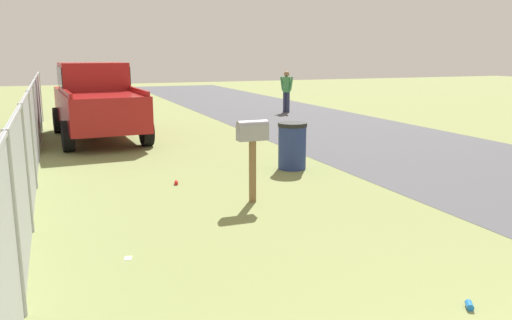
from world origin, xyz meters
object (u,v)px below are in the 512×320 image
object	(u,v)px
trash_bin	(292,146)
pedestrian	(286,89)
pickup_truck	(96,99)
mailbox	(252,137)

from	to	relation	value
trash_bin	pedestrian	bearing A→B (deg)	-24.19
pedestrian	pickup_truck	bearing A→B (deg)	-13.13
pickup_truck	pedestrian	bearing A→B (deg)	-66.78
mailbox	pickup_truck	distance (m)	7.72
pedestrian	mailbox	bearing A→B (deg)	23.30
trash_bin	pedestrian	distance (m)	10.22
trash_bin	pedestrian	xyz separation A→B (m)	(9.31, -4.18, 0.46)
trash_bin	pedestrian	world-z (taller)	pedestrian
pickup_truck	mailbox	bearing A→B (deg)	-169.82
pickup_truck	trash_bin	distance (m)	6.56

